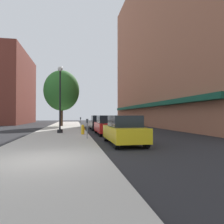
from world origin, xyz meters
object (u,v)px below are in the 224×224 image
Objects in this scene: parking_meter_near at (87,126)px; car_black at (99,123)px; lamppost at (60,98)px; car_red at (107,125)px; tree_near at (62,91)px; parking_meter_far at (81,121)px; car_yellow at (124,130)px; fire_hydrant at (83,129)px.

parking_meter_near is 0.30× the size of car_black.
lamppost is 1.37× the size of car_red.
tree_near is at bearing 92.47° from lamppost.
car_yellow is at bearing -82.35° from parking_meter_far.
tree_near reaches higher than car_yellow.
parking_meter_near is at bearing -81.41° from tree_near.
tree_near is at bearing 119.10° from car_black.
car_red is (4.01, -1.15, -2.39)m from lamppost.
parking_meter_far is 0.30× the size of car_red.
parking_meter_near is 0.30× the size of car_yellow.
fire_hydrant is at bearing 112.61° from car_yellow.
car_yellow is (4.01, -7.13, -2.39)m from lamppost.
parking_meter_near is at bearing -118.56° from car_red.
car_yellow is (1.95, -2.27, -0.14)m from parking_meter_near.
car_red is (0.00, 5.97, 0.00)m from car_yellow.
car_yellow is (2.09, -5.43, 0.29)m from fire_hydrant.
car_red is at bearing 62.21° from parking_meter_near.
lamppost is at bearing 138.55° from fire_hydrant.
tree_near reaches higher than parking_meter_near.
parking_meter_near and parking_meter_far have the same top height.
car_yellow is at bearing -60.62° from lamppost.
car_red is 5.88m from car_black.
parking_meter_near reaches higher than fire_hydrant.
parking_meter_near is at bearing -66.98° from lamppost.
fire_hydrant is 3.19m from parking_meter_near.
car_red reaches higher than parking_meter_near.
lamppost is 1.37× the size of car_black.
car_yellow and car_red have the same top height.
lamppost is 12.51m from tree_near.
car_red is (1.95, 3.70, -0.14)m from parking_meter_near.
car_red is at bearing -71.36° from tree_near.
parking_meter_near is 1.00× the size of parking_meter_far.
parking_meter_far is at bearing 102.08° from car_red.
parking_meter_near is at bearing -90.00° from parking_meter_far.
tree_near is at bearing 107.87° from car_red.
fire_hydrant is 0.10× the size of tree_near.
car_black is at bearing 91.53° from car_yellow.
car_black is (1.95, -2.66, -0.14)m from parking_meter_far.
car_yellow is at bearing -68.92° from fire_hydrant.
tree_near is 14.91m from car_red.
car_red is at bearing 14.51° from fire_hydrant.
fire_hydrant is at bearing -166.27° from car_red.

